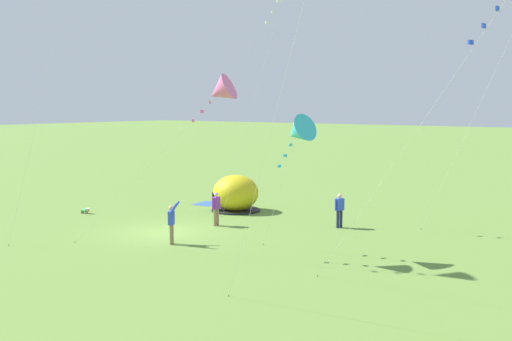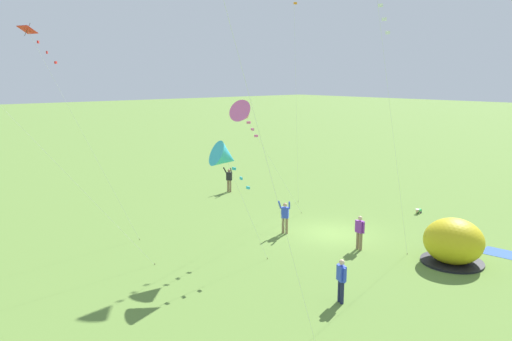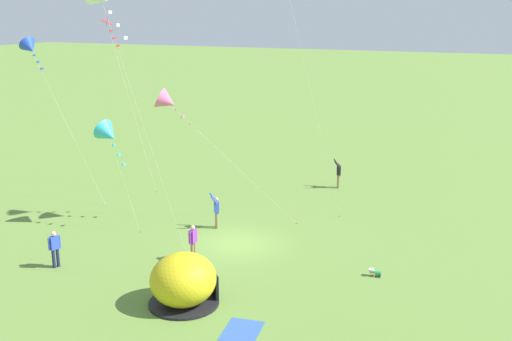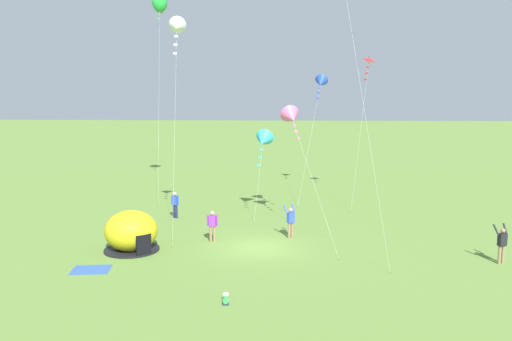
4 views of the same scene
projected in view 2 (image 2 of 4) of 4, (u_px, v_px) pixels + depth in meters
The scene contains 11 objects.
ground_plane at pixel (332, 233), 27.33m from camera, with size 300.00×300.00×0.00m, color olive.
popup_tent at pixel (453, 242), 22.83m from camera, with size 2.81×2.81×2.10m.
picnic_blanket at pixel (502, 253), 24.21m from camera, with size 1.70×1.30×0.01m, color #3359A5.
toddler_crawling at pixel (418, 211), 31.24m from camera, with size 0.29×0.55×0.32m.
person_strolling at pixel (229, 179), 36.93m from camera, with size 0.71×0.61×1.89m.
person_far_back at pixel (341, 279), 18.79m from camera, with size 0.55×0.37×1.72m.
person_arms_raised at pixel (285, 216), 27.11m from camera, with size 0.72×0.67×1.89m.
person_near_tent at pixel (360, 231), 24.60m from camera, with size 0.59×0.25×1.72m.
kite_pink at pixel (244, 114), 24.27m from camera, with size 3.10×7.37×7.36m.
kite_red at pixel (36, 42), 22.90m from camera, with size 2.03×4.74×10.86m.
kite_cyan at pixel (225, 157), 21.59m from camera, with size 1.45×2.86×5.76m.
Camera 2 is at (-17.20, 20.21, 8.47)m, focal length 35.00 mm.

